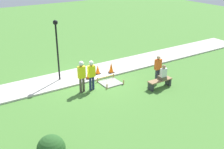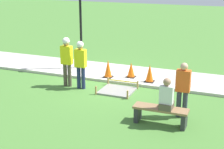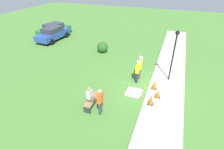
{
  "view_description": "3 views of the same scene",
  "coord_description": "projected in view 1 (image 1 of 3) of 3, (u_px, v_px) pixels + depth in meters",
  "views": [
    {
      "loc": [
        7.17,
        13.53,
        6.96
      ],
      "look_at": [
        -0.75,
        1.22,
        0.76
      ],
      "focal_mm": 45.0,
      "sensor_mm": 36.0,
      "label": 1
    },
    {
      "loc": [
        -4.99,
        11.36,
        4.15
      ],
      "look_at": [
        -1.08,
        1.66,
        0.9
      ],
      "focal_mm": 55.0,
      "sensor_mm": 36.0,
      "label": 2
    },
    {
      "loc": [
        -10.06,
        -1.1,
        6.89
      ],
      "look_at": [
        -0.86,
        2.35,
        1.05
      ],
      "focal_mm": 28.0,
      "sensor_mm": 36.0,
      "label": 3
    }
  ],
  "objects": [
    {
      "name": "ground_plane",
      "position": [
        90.0,
        82.0,
        16.77
      ],
      "size": [
        60.0,
        60.0,
        0.0
      ],
      "primitive_type": "plane",
      "color": "#477A33"
    },
    {
      "name": "sidewalk",
      "position": [
        82.0,
        75.0,
        17.64
      ],
      "size": [
        28.0,
        2.3,
        0.1
      ],
      "color": "#BCB7AD",
      "rests_on": "ground_plane"
    },
    {
      "name": "wet_concrete_patch",
      "position": [
        110.0,
        83.0,
        16.61
      ],
      "size": [
        1.2,
        1.13,
        0.3
      ],
      "color": "gray",
      "rests_on": "ground_plane"
    },
    {
      "name": "traffic_cone_near_patch",
      "position": [
        111.0,
        68.0,
        17.8
      ],
      "size": [
        0.34,
        0.34,
        0.66
      ],
      "color": "black",
      "rests_on": "sidewalk"
    },
    {
      "name": "traffic_cone_far_patch",
      "position": [
        98.0,
        69.0,
        17.62
      ],
      "size": [
        0.34,
        0.34,
        0.59
      ],
      "color": "black",
      "rests_on": "sidewalk"
    },
    {
      "name": "traffic_cone_sidewalk_edge",
      "position": [
        89.0,
        73.0,
        16.93
      ],
      "size": [
        0.34,
        0.34,
        0.68
      ],
      "color": "black",
      "rests_on": "sidewalk"
    },
    {
      "name": "park_bench",
      "position": [
        160.0,
        82.0,
        15.96
      ],
      "size": [
        1.51,
        0.44,
        0.5
      ],
      "color": "#2D2D33",
      "rests_on": "ground_plane"
    },
    {
      "name": "person_seated_on_bench",
      "position": [
        163.0,
        74.0,
        15.8
      ],
      "size": [
        0.36,
        0.44,
        0.89
      ],
      "color": "brown",
      "rests_on": "park_bench"
    },
    {
      "name": "worker_supervisor",
      "position": [
        91.0,
        73.0,
        15.43
      ],
      "size": [
        0.4,
        0.25,
        1.74
      ],
      "color": "navy",
      "rests_on": "ground_plane"
    },
    {
      "name": "worker_assistant",
      "position": [
        82.0,
        74.0,
        15.16
      ],
      "size": [
        0.4,
        0.26,
        1.81
      ],
      "color": "brown",
      "rests_on": "ground_plane"
    },
    {
      "name": "bystander_in_orange_shirt",
      "position": [
        158.0,
        67.0,
        16.51
      ],
      "size": [
        0.4,
        0.22,
        1.63
      ],
      "color": "#383D47",
      "rests_on": "ground_plane"
    },
    {
      "name": "lamppost_near",
      "position": [
        57.0,
        41.0,
        15.99
      ],
      "size": [
        0.28,
        0.28,
        3.6
      ],
      "color": "black",
      "rests_on": "sidewalk"
    },
    {
      "name": "shrub_rounded_near",
      "position": [
        51.0,
        149.0,
        10.16
      ],
      "size": [
        1.05,
        1.05,
        1.05
      ],
      "color": "#285623",
      "rests_on": "ground_plane"
    }
  ]
}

